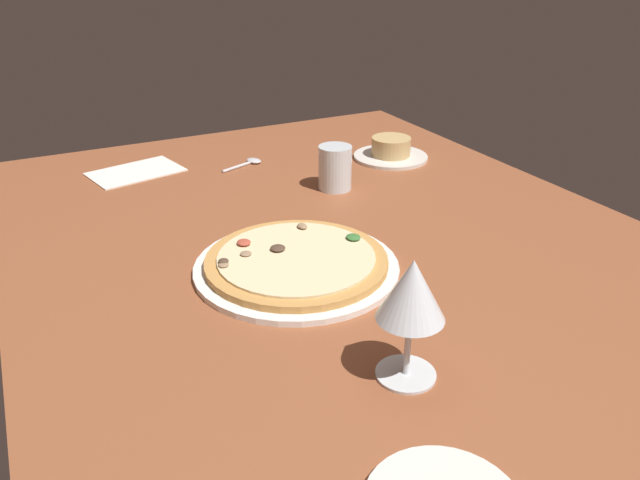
# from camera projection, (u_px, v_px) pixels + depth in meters

# --- Properties ---
(dining_table) EXTENTS (1.50, 1.10, 0.04)m
(dining_table) POSITION_uv_depth(u_px,v_px,m) (341.00, 253.00, 1.10)
(dining_table) COLOR brown
(dining_table) RESTS_ON ground
(pizza_main) EXTENTS (0.33, 0.33, 0.03)m
(pizza_main) POSITION_uv_depth(u_px,v_px,m) (296.00, 263.00, 1.00)
(pizza_main) COLOR white
(pizza_main) RESTS_ON dining_table
(ramekin_on_saucer) EXTENTS (0.18, 0.18, 0.05)m
(ramekin_on_saucer) POSITION_uv_depth(u_px,v_px,m) (391.00, 151.00, 1.50)
(ramekin_on_saucer) COLOR silver
(ramekin_on_saucer) RESTS_ON dining_table
(wine_glass_far) EXTENTS (0.08, 0.08, 0.16)m
(wine_glass_far) POSITION_uv_depth(u_px,v_px,m) (412.00, 295.00, 0.72)
(wine_glass_far) COLOR silver
(wine_glass_far) RESTS_ON dining_table
(water_glass) EXTENTS (0.07, 0.07, 0.09)m
(water_glass) POSITION_uv_depth(u_px,v_px,m) (335.00, 170.00, 1.31)
(water_glass) COLOR silver
(water_glass) RESTS_ON dining_table
(paper_menu) EXTENTS (0.17, 0.22, 0.00)m
(paper_menu) POSITION_uv_depth(u_px,v_px,m) (136.00, 172.00, 1.42)
(paper_menu) COLOR white
(paper_menu) RESTS_ON dining_table
(spoon) EXTENTS (0.06, 0.11, 0.01)m
(spoon) POSITION_uv_depth(u_px,v_px,m) (249.00, 162.00, 1.47)
(spoon) COLOR silver
(spoon) RESTS_ON dining_table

